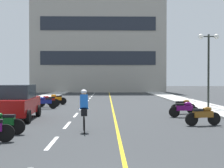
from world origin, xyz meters
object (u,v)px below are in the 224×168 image
Objects in this scene: motorcycle_5 at (184,109)px; motorcycle_9 at (56,99)px; motorcycle_3 at (2,122)px; cyclist_rider at (84,110)px; street_lamp_mid at (209,54)px; motorcycle_7 at (45,102)px; motorcycle_4 at (203,115)px; parked_car_near at (17,102)px; motorcycle_8 at (48,101)px; motorcycle_6 at (183,106)px.

motorcycle_9 is at bearing 134.44° from motorcycle_5.
motorcycle_5 is at bearing 32.45° from motorcycle_3.
cyclist_rider reaches higher than motorcycle_9.
motorcycle_7 is (-11.62, 0.17, -3.44)m from street_lamp_mid.
motorcycle_4 is 11.93m from motorcycle_7.
parked_car_near reaches higher than motorcycle_8.
street_lamp_mid is at bearing 50.38° from motorcycle_6.
motorcycle_6 is at bearing 86.38° from motorcycle_4.
motorcycle_9 is (0.24, 2.05, 0.00)m from motorcycle_8.
motorcycle_3 is at bearing -137.91° from street_lamp_mid.
motorcycle_9 is (0.20, 3.60, 0.00)m from motorcycle_7.
motorcycle_4 is at bearing -42.75° from motorcycle_7.
parked_car_near is 2.57× the size of motorcycle_6.
parked_car_near is 9.35m from motorcycle_4.
parked_car_near is 2.56× the size of motorcycle_8.
parked_car_near reaches higher than motorcycle_4.
street_lamp_mid reaches higher than cyclist_rider.
motorcycle_6 and motorcycle_7 have the same top height.
parked_car_near reaches higher than cyclist_rider.
street_lamp_mid is 12.51m from motorcycle_9.
motorcycle_3 is 1.00× the size of motorcycle_9.
motorcycle_8 is (-8.81, 9.66, 0.00)m from motorcycle_4.
motorcycle_7 is 1.01× the size of motorcycle_8.
street_lamp_mid is 9.10m from motorcycle_4.
motorcycle_3 is at bearing -87.80° from motorcycle_8.
motorcycle_8 is (-8.72, 6.60, 0.00)m from motorcycle_5.
street_lamp_mid is 3.12× the size of motorcycle_8.
motorcycle_4 is at bearing -93.62° from motorcycle_6.
parked_car_near is 2.51× the size of motorcycle_3.
street_lamp_mid is 12.12m from motorcycle_7.
motorcycle_9 is (-8.56, 11.70, 0.00)m from motorcycle_4.
motorcycle_7 is 3.61m from motorcycle_9.
motorcycle_6 and motorcycle_9 have the same top height.
parked_car_near is 2.50× the size of motorcycle_9.
parked_car_near is at bearing -93.01° from motorcycle_7.
parked_car_near is at bearing -154.56° from street_lamp_mid.
motorcycle_6 is at bearing 15.44° from parked_car_near.
motorcycle_6 is at bearing -37.71° from motorcycle_9.
parked_car_near reaches higher than motorcycle_5.
street_lamp_mid is at bearing 42.09° from motorcycle_3.
motorcycle_8 and motorcycle_9 have the same top height.
motorcycle_4 is 3.06m from motorcycle_5.
street_lamp_mid is 1.22× the size of parked_car_near.
cyclist_rider is (3.45, -9.58, 0.41)m from motorcycle_7.
cyclist_rider reaches higher than motorcycle_5.
street_lamp_mid is at bearing -0.85° from motorcycle_7.
parked_car_near reaches higher than motorcycle_6.
motorcycle_3 is 8.64m from motorcycle_4.
motorcycle_4 and motorcycle_7 have the same top height.
motorcycle_4 is at bearing -88.38° from motorcycle_5.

